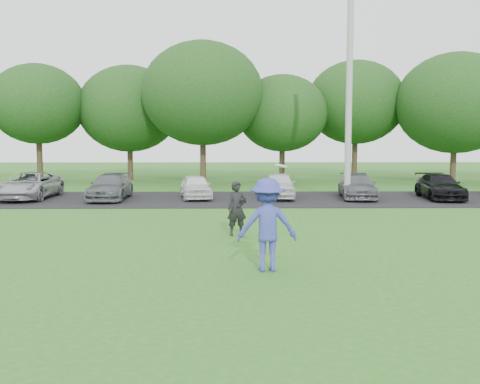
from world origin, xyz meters
name	(u,v)px	position (x,y,z in m)	size (l,w,h in m)	color
ground	(242,268)	(0.00, 0.00, 0.00)	(100.00, 100.00, 0.00)	#2A671D
parking_lot	(237,199)	(0.00, 13.00, 0.01)	(32.00, 6.50, 0.03)	black
utility_pole	(349,85)	(4.94, 12.41, 5.10)	(0.28, 0.28, 10.20)	#A4A49F
frisbee_player	(267,225)	(0.52, -0.19, 0.98)	(1.31, 0.80, 2.28)	#3940A2
camera_bystander	(237,209)	(-0.08, 3.88, 0.78)	(0.64, 0.50, 1.57)	black
parked_cars	(225,186)	(-0.54, 12.98, 0.60)	(27.90, 4.51, 1.22)	#B7B9BF
tree_row	(259,104)	(1.51, 22.76, 4.91)	(42.39, 9.85, 8.64)	#38281C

